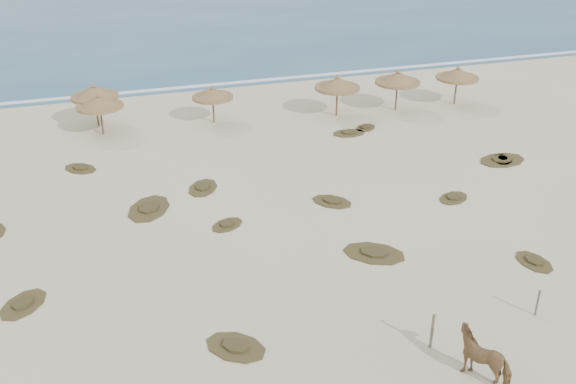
% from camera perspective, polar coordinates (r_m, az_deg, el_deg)
% --- Properties ---
extents(ground, '(160.00, 160.00, 0.00)m').
position_cam_1_polar(ground, '(25.57, 2.30, -7.38)').
color(ground, beige).
rests_on(ground, ground).
extents(foam_line, '(70.00, 0.60, 0.01)m').
position_cam_1_polar(foam_line, '(48.62, -8.13, 9.28)').
color(foam_line, white).
rests_on(foam_line, ground).
extents(palapa_1, '(3.13, 3.13, 2.62)m').
position_cam_1_polar(palapa_1, '(39.92, -16.44, 7.65)').
color(palapa_1, brown).
rests_on(palapa_1, ground).
extents(palapa_2, '(2.95, 2.95, 2.74)m').
position_cam_1_polar(palapa_2, '(41.49, -16.86, 8.44)').
color(palapa_2, brown).
rests_on(palapa_2, ground).
extents(palapa_3, '(3.14, 3.14, 2.44)m').
position_cam_1_polar(palapa_3, '(40.60, -6.72, 8.67)').
color(palapa_3, brown).
rests_on(palapa_3, ground).
extents(palapa_4, '(3.83, 3.83, 2.75)m').
position_cam_1_polar(palapa_4, '(41.61, 4.42, 9.56)').
color(palapa_4, brown).
rests_on(palapa_4, ground).
extents(palapa_5, '(3.27, 3.27, 2.79)m').
position_cam_1_polar(palapa_5, '(43.13, 9.74, 9.93)').
color(palapa_5, brown).
rests_on(palapa_5, ground).
extents(palapa_6, '(3.60, 3.60, 2.69)m').
position_cam_1_polar(palapa_6, '(45.18, 14.84, 10.08)').
color(palapa_6, brown).
rests_on(palapa_6, ground).
extents(horse, '(1.80, 2.03, 1.59)m').
position_cam_1_polar(horse, '(21.49, 17.11, -13.71)').
color(horse, olive).
rests_on(horse, ground).
extents(fence_post_near, '(0.11, 0.11, 1.34)m').
position_cam_1_polar(fence_post_near, '(22.21, 12.69, -11.97)').
color(fence_post_near, '#625A49').
rests_on(fence_post_near, ground).
extents(fence_post_far, '(0.09, 0.09, 1.09)m').
position_cam_1_polar(fence_post_far, '(24.78, 21.30, -9.17)').
color(fence_post_far, '#625A49').
rests_on(fence_post_far, ground).
extents(scrub_0, '(2.29, 2.45, 0.16)m').
position_cam_1_polar(scrub_0, '(25.82, -22.48, -9.19)').
color(scrub_0, brown).
rests_on(scrub_0, ground).
extents(scrub_1, '(2.85, 3.32, 0.16)m').
position_cam_1_polar(scrub_1, '(30.95, -12.26, -1.42)').
color(scrub_1, brown).
rests_on(scrub_1, ground).
extents(scrub_2, '(1.94, 1.75, 0.16)m').
position_cam_1_polar(scrub_2, '(29.01, -5.44, -2.90)').
color(scrub_2, brown).
rests_on(scrub_2, ground).
extents(scrub_3, '(2.35, 2.35, 0.16)m').
position_cam_1_polar(scrub_3, '(30.95, 3.93, -0.83)').
color(scrub_3, brown).
rests_on(scrub_3, ground).
extents(scrub_4, '(2.07, 1.79, 0.16)m').
position_cam_1_polar(scrub_4, '(32.24, 14.50, -0.50)').
color(scrub_4, brown).
rests_on(scrub_4, ground).
extents(scrub_5, '(3.04, 2.23, 0.16)m').
position_cam_1_polar(scrub_5, '(37.27, 18.50, 2.73)').
color(scrub_5, brown).
rests_on(scrub_5, ground).
extents(scrub_6, '(2.25, 2.24, 0.16)m').
position_cam_1_polar(scrub_6, '(36.09, -17.98, 2.02)').
color(scrub_6, brown).
rests_on(scrub_6, ground).
extents(scrub_7, '(2.06, 1.36, 0.16)m').
position_cam_1_polar(scrub_7, '(39.28, 5.43, 5.25)').
color(scrub_7, brown).
rests_on(scrub_7, ground).
extents(scrub_9, '(3.13, 2.90, 0.16)m').
position_cam_1_polar(scrub_9, '(27.06, 7.66, -5.39)').
color(scrub_9, brown).
rests_on(scrub_9, ground).
extents(scrub_10, '(1.92, 1.82, 0.16)m').
position_cam_1_polar(scrub_10, '(40.22, 6.90, 5.70)').
color(scrub_10, brown).
rests_on(scrub_10, ground).
extents(scrub_11, '(2.57, 2.54, 0.16)m').
position_cam_1_polar(scrub_11, '(22.13, -4.67, -13.54)').
color(scrub_11, brown).
rests_on(scrub_11, ground).
extents(scrub_12, '(1.36, 1.91, 0.16)m').
position_cam_1_polar(scrub_12, '(28.11, 21.02, -5.80)').
color(scrub_12, brown).
rests_on(scrub_12, ground).
extents(scrub_13, '(2.18, 2.51, 0.16)m').
position_cam_1_polar(scrub_13, '(32.50, -7.58, 0.39)').
color(scrub_13, brown).
rests_on(scrub_13, ground).
extents(scrub_14, '(1.84, 1.95, 0.16)m').
position_cam_1_polar(scrub_14, '(37.33, 18.53, 2.76)').
color(scrub_14, brown).
rests_on(scrub_14, ground).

